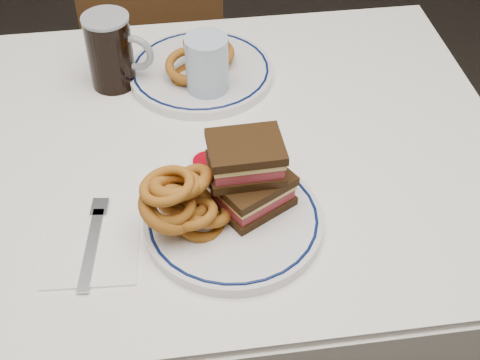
{
  "coord_description": "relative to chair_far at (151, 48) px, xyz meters",
  "views": [
    {
      "loc": [
        0.01,
        -0.92,
        1.55
      ],
      "look_at": [
        0.12,
        -0.17,
        0.81
      ],
      "focal_mm": 50.0,
      "sensor_mm": 36.0,
      "label": 1
    }
  ],
  "objects": [
    {
      "name": "chair_far",
      "position": [
        0.0,
        0.0,
        0.0
      ],
      "size": [
        0.43,
        0.43,
        0.84
      ],
      "color": "#4F3619",
      "rests_on": "floor"
    },
    {
      "name": "far_plate",
      "position": [
        0.1,
        -0.58,
        0.31
      ],
      "size": [
        0.29,
        0.29,
        0.02
      ],
      "color": "silver",
      "rests_on": "dining_table"
    },
    {
      "name": "ketchup_ramekin",
      "position": [
        0.09,
        -0.9,
        0.33
      ],
      "size": [
        0.06,
        0.06,
        0.04
      ],
      "color": "white",
      "rests_on": "main_plate"
    },
    {
      "name": "main_plate",
      "position": [
        0.12,
        -1.0,
        0.31
      ],
      "size": [
        0.29,
        0.29,
        0.02
      ],
      "color": "silver",
      "rests_on": "dining_table"
    },
    {
      "name": "onion_rings_main",
      "position": [
        0.04,
        -1.0,
        0.36
      ],
      "size": [
        0.15,
        0.13,
        0.13
      ],
      "color": "brown",
      "rests_on": "main_plate"
    },
    {
      "name": "reuben_sandwich",
      "position": [
        0.15,
        -0.96,
        0.37
      ],
      "size": [
        0.15,
        0.14,
        0.12
      ],
      "color": "black",
      "rests_on": "main_plate"
    },
    {
      "name": "water_glass",
      "position": [
        0.11,
        -0.65,
        0.36
      ],
      "size": [
        0.08,
        0.08,
        0.13
      ],
      "primitive_type": "cylinder",
      "color": "#A9C2DA",
      "rests_on": "dining_table"
    },
    {
      "name": "dining_table",
      "position": [
        0.01,
        -0.79,
        0.19
      ],
      "size": [
        1.27,
        0.87,
        0.75
      ],
      "color": "white",
      "rests_on": "floor"
    },
    {
      "name": "napkin_fork",
      "position": [
        -0.11,
        -1.02,
        0.3
      ],
      "size": [
        0.15,
        0.19,
        0.01
      ],
      "color": "white",
      "rests_on": "dining_table"
    },
    {
      "name": "beer_mug",
      "position": [
        -0.07,
        -0.58,
        0.37
      ],
      "size": [
        0.13,
        0.09,
        0.15
      ],
      "color": "black",
      "rests_on": "dining_table"
    },
    {
      "name": "onion_rings_far",
      "position": [
        0.1,
        -0.58,
        0.34
      ],
      "size": [
        0.15,
        0.15,
        0.08
      ],
      "color": "brown",
      "rests_on": "far_plate"
    }
  ]
}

